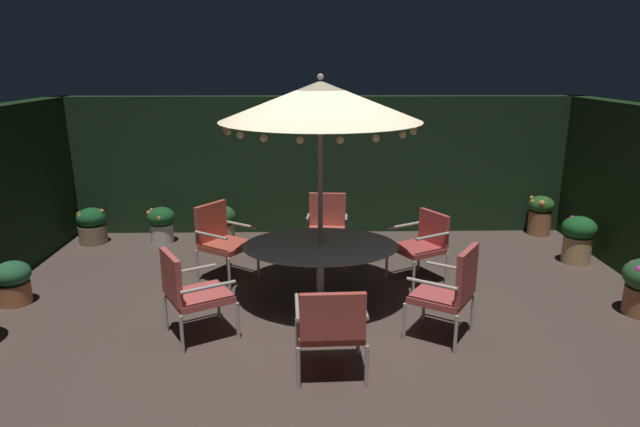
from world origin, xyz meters
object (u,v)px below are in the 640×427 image
Objects in this scene: patio_chair_southwest at (331,325)px; potted_plant_front_corner at (92,225)px; potted_plant_left_far at (540,214)px; patio_umbrella at (320,101)px; potted_plant_left_near at (161,223)px; patio_chair_south at (190,290)px; potted_plant_back_center at (221,222)px; patio_chair_east at (327,224)px; potted_plant_right_far at (578,238)px; patio_chair_north at (451,288)px; potted_plant_right_near at (13,281)px; patio_chair_southeast at (221,237)px; patio_chair_northeast at (423,241)px; patio_dining_table at (320,255)px.

patio_chair_southwest reaches higher than potted_plant_front_corner.
patio_umbrella is at bearing -143.78° from potted_plant_left_far.
patio_chair_south is at bearing -70.89° from potted_plant_left_near.
potted_plant_left_near is (-0.94, -0.01, 0.00)m from potted_plant_back_center.
patio_chair_east is at bearing 85.31° from patio_umbrella.
potted_plant_back_center is (2.03, 0.04, 0.02)m from potted_plant_front_corner.
potted_plant_left_far is at bearing 17.94° from patio_chair_east.
potted_plant_front_corner is at bearing -177.63° from potted_plant_left_far.
patio_chair_southwest is at bearing -130.49° from potted_plant_left_far.
potted_plant_back_center reaches higher than potted_plant_left_near.
patio_chair_east is 3.58m from potted_plant_right_far.
patio_chair_north is 2.67m from patio_chair_south.
potted_plant_left_far is 1.24× the size of potted_plant_right_near.
patio_chair_southeast is 1.53× the size of potted_plant_left_far.
patio_chair_south is 5.49m from potted_plant_right_far.
potted_plant_right_near is at bearing 158.48° from patio_chair_south.
patio_chair_southwest reaches higher than potted_plant_right_far.
potted_plant_front_corner is 7.28m from potted_plant_left_far.
patio_chair_northeast is 0.95× the size of patio_chair_east.
potted_plant_left_far is at bearing 36.22° from patio_umbrella.
patio_chair_northeast reaches higher than patio_dining_table.
potted_plant_right_far is at bearing 14.33° from patio_chair_northeast.
patio_dining_table is at bearing -1.92° from potted_plant_right_near.
potted_plant_back_center is (-1.59, 4.01, -0.21)m from patio_chair_southwest.
patio_chair_south is 1.47× the size of potted_plant_left_far.
patio_chair_east is at bearing 25.29° from patio_chair_southeast.
patio_chair_southwest is at bearing -141.30° from potted_plant_right_far.
patio_chair_east is 1.40× the size of potted_plant_right_far.
patio_chair_southwest is (0.06, -1.56, -0.11)m from patio_dining_table.
potted_plant_right_near is at bearing 168.87° from patio_chair_north.
potted_plant_left_near is (-3.79, 3.29, -0.25)m from patio_chair_north.
patio_chair_northeast is 5.04m from potted_plant_right_near.
patio_chair_southeast is at bearing -81.13° from potted_plant_back_center.
patio_umbrella is 4.78m from potted_plant_front_corner.
patio_chair_southeast is (-1.29, 0.89, -0.06)m from patio_dining_table.
patio_chair_northeast is 1.39× the size of potted_plant_left_far.
patio_umbrella is 2.41m from patio_chair_east.
potted_plant_left_far is at bearing 34.59° from patio_chair_south.
potted_plant_front_corner is at bearing 146.16° from patio_chair_north.
patio_chair_east is at bearing -13.10° from potted_plant_front_corner.
patio_chair_southeast is at bearing 177.17° from patio_chair_northeast.
patio_umbrella is at bearing -94.69° from patio_chair_east.
patio_chair_north reaches higher than potted_plant_left_near.
potted_plant_front_corner is at bearing 171.69° from potted_plant_right_far.
potted_plant_left_far reaches higher than potted_plant_back_center.
patio_chair_south is (-2.71, -1.54, 0.01)m from patio_chair_northeast.
patio_dining_table is 2.76× the size of potted_plant_left_far.
potted_plant_left_near is at bearing 135.41° from patio_umbrella.
potted_plant_left_far is at bearing 89.43° from potted_plant_right_far.
patio_umbrella is 2.40m from patio_chair_north.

